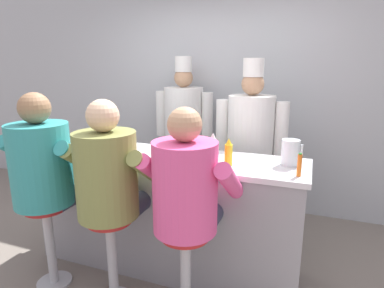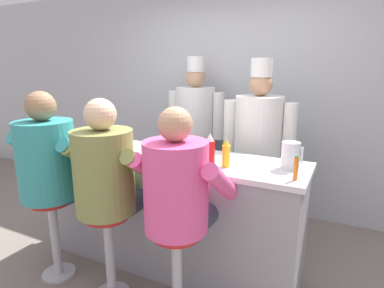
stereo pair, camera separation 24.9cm
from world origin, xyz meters
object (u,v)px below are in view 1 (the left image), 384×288
Objects in this scene: breakfast_plate at (165,156)px; coffee_mug_blue at (84,146)px; hot_sauce_bottle_orange at (299,165)px; cook_in_whites_far at (250,143)px; diner_seated_pink at (187,192)px; water_pitcher_clear at (290,153)px; cereal_bowl at (64,146)px; diner_seated_olive at (110,179)px; diner_seated_teal at (45,168)px; ketchup_bottle_red at (213,151)px; napkin_dispenser_chrome at (201,152)px; mustard_bottle_yellow at (229,153)px; cook_in_whites_near at (184,127)px.

coffee_mug_blue is (-0.75, -0.04, 0.03)m from breakfast_plate.
cook_in_whites_far is (-0.49, 0.93, -0.10)m from hot_sauce_bottle_orange.
water_pitcher_clear is at bearing 46.10° from diner_seated_pink.
cereal_bowl is 1.73m from cook_in_whites_far.
coffee_mug_blue is at bearing 142.76° from diner_seated_olive.
diner_seated_pink reaches higher than cereal_bowl.
diner_seated_teal is at bearing -68.27° from cereal_bowl.
diner_seated_teal reaches higher than ketchup_bottle_red.
water_pitcher_clear reaches higher than breakfast_plate.
water_pitcher_clear reaches higher than napkin_dispenser_chrome.
cereal_bowl is (-1.88, -0.22, -0.07)m from water_pitcher_clear.
diner_seated_teal is (0.15, -0.37, -0.07)m from cereal_bowl.
water_pitcher_clear is 0.78× the size of breakfast_plate.
cereal_bowl is 0.82m from diner_seated_olive.
mustard_bottle_yellow is 0.45m from water_pitcher_clear.
water_pitcher_clear is 1.74m from cook_in_whites_near.
diner_seated_pink is at bearing -96.92° from cook_in_whites_far.
diner_seated_olive is 1.75m from cook_in_whites_near.
hot_sauce_bottle_orange is 0.10× the size of diner_seated_teal.
diner_seated_olive is (-1.15, -0.60, -0.15)m from water_pitcher_clear.
diner_seated_teal is 1.79m from cook_in_whites_near.
napkin_dispenser_chrome is at bearing -62.79° from cook_in_whites_near.
cook_in_whites_near reaches higher than napkin_dispenser_chrome.
hot_sauce_bottle_orange is 0.72m from napkin_dispenser_chrome.
mustard_bottle_yellow is at bearing -157.88° from water_pitcher_clear.
mustard_bottle_yellow reaches higher than coffee_mug_blue.
cook_in_whites_far is (0.22, 0.84, -0.10)m from napkin_dispenser_chrome.
mustard_bottle_yellow is at bearing -3.04° from breakfast_plate.
diner_seated_olive is 0.83× the size of cook_in_whites_near.
water_pitcher_clear is at bearing 6.75° from cereal_bowl.
coffee_mug_blue is (0.18, 0.04, 0.01)m from cereal_bowl.
ketchup_bottle_red is 1.32× the size of water_pitcher_clear.
breakfast_plate is at bearing 128.82° from diner_seated_pink.
coffee_mug_blue is at bearing -177.69° from napkin_dispenser_chrome.
hot_sauce_bottle_orange is 0.09× the size of cook_in_whites_far.
coffee_mug_blue is 1.06m from napkin_dispenser_chrome.
water_pitcher_clear is 0.11× the size of cook_in_whites_far.
water_pitcher_clear is 1.89m from cereal_bowl.
hot_sauce_bottle_orange is 1.77m from coffee_mug_blue.
ketchup_bottle_red is 1.36m from cereal_bowl.
water_pitcher_clear is 0.12× the size of diner_seated_teal.
ketchup_bottle_red is at bearing -0.72° from cereal_bowl.
coffee_mug_blue is 1.39m from cook_in_whites_near.
napkin_dispenser_chrome is 1.18m from diner_seated_teal.
breakfast_plate is at bearing 3.19° from coffee_mug_blue.
cook_in_whites_near is (-0.73, 1.74, 0.06)m from diner_seated_pink.
mustard_bottle_yellow is 0.13× the size of diner_seated_teal.
breakfast_plate is at bearing 174.87° from hot_sauce_bottle_orange.
diner_seated_pink is at bearing -81.80° from napkin_dispenser_chrome.
diner_seated_teal reaches higher than napkin_dispenser_chrome.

